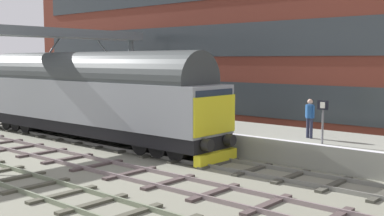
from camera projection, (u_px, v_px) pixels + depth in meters
The scene contains 9 objects.
ground_plane at pixel (174, 157), 21.28m from camera, with size 140.00×140.00×0.00m, color gray.
track_main at pixel (174, 155), 21.27m from camera, with size 2.50×60.00×0.15m.
track_adjacent_west at pixel (113, 169), 18.65m from camera, with size 2.50×60.00×0.15m.
track_adjacent_far_west at pixel (36, 186), 16.16m from camera, with size 2.50×60.00×0.15m.
station_platform at pixel (224, 136), 23.93m from camera, with size 4.00×44.00×1.01m.
diesel_locomotive at pixel (87, 94), 25.12m from camera, with size 2.74×17.53×4.68m.
platform_number_sign at pixel (323, 115), 18.64m from camera, with size 0.10×0.44×1.70m.
waiting_passenger at pixel (310, 115), 20.03m from camera, with size 0.43×0.49×1.64m.
overhead_footbridge at pixel (23, 36), 26.26m from camera, with size 16.10×2.00×6.06m.
Camera 1 is at (-15.31, -14.33, 4.29)m, focal length 44.91 mm.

